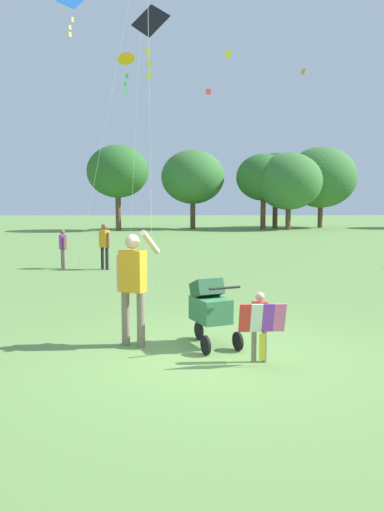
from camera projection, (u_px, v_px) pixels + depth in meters
name	position (u px, v px, depth m)	size (l,w,h in m)	color
ground_plane	(211.00, 357.00, 7.47)	(120.00, 120.00, 0.00)	#668E47
treeline_distant	(251.00, 178.00, 37.74)	(38.71, 7.67, 5.93)	brown
child_with_butterfly_kite	(260.00, 321.00, 7.17)	(0.62, 0.34, 0.96)	#7F705B
person_adult_flyer	(133.00, 279.00, 7.95)	(0.66, 0.50, 1.76)	#7F705B
stroller	(210.00, 306.00, 8.00)	(0.79, 1.11, 1.03)	black
kite_adult_black	(150.00, 33.00, 9.87)	(0.77, 2.57, 5.88)	black
kite_orange_delta	(126.00, 63.00, 15.45)	(0.96, 3.10, 6.39)	#F4A319
kite_green_novelty	(74.00, 15.00, 15.65)	(2.44, 2.00, 8.36)	blue
person_sitting_far	(63.00, 246.00, 16.74)	(0.27, 0.36, 1.24)	#7F705B
person_couple_left	(104.00, 243.00, 16.51)	(0.36, 0.35, 1.43)	#232328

